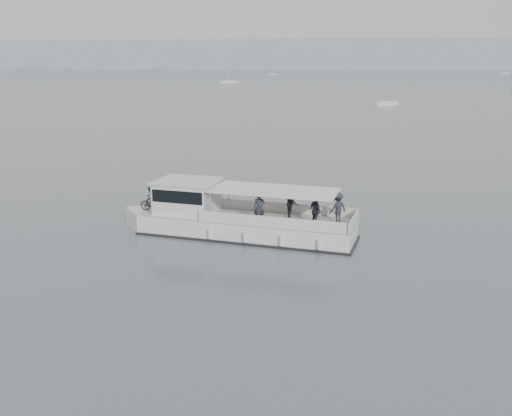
# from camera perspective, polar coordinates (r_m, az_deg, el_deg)

# --- Properties ---
(ground) EXTENTS (1400.00, 1400.00, 0.00)m
(ground) POSITION_cam_1_polar(r_m,az_deg,el_deg) (34.24, 8.21, -1.30)
(ground) COLOR #515A5F
(ground) RESTS_ON ground
(headland) EXTENTS (1400.00, 90.00, 28.00)m
(headland) POSITION_cam_1_polar(r_m,az_deg,el_deg) (592.97, 8.71, 14.93)
(headland) COLOR #939EA8
(headland) RESTS_ON ground
(tour_boat) EXTENTS (13.37, 5.07, 5.56)m
(tour_boat) POSITION_cam_1_polar(r_m,az_deg,el_deg) (31.16, -2.94, -1.02)
(tour_boat) COLOR white
(tour_boat) RESTS_ON ground
(moored_fleet) EXTENTS (431.40, 343.57, 11.28)m
(moored_fleet) POSITION_cam_1_polar(r_m,az_deg,el_deg) (222.79, 1.65, 12.33)
(moored_fleet) COLOR white
(moored_fleet) RESTS_ON ground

